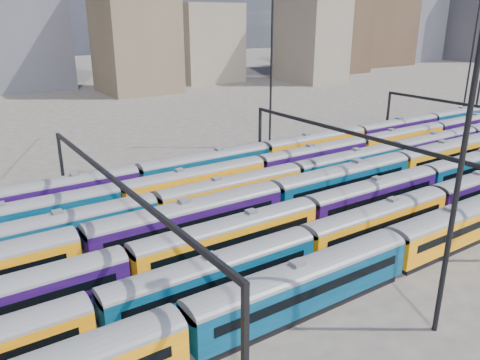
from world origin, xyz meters
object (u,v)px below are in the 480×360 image
rake_0 (461,220)px  mast_2 (465,139)px  rake_2 (229,234)px  rake_1 (378,218)px

rake_0 → mast_2: (-13.70, -7.00, 11.39)m
rake_0 → rake_2: 22.63m
rake_1 → rake_2: size_ratio=0.69×
rake_1 → rake_2: bearing=160.6°
rake_2 → rake_1: bearing=-19.4°
rake_0 → mast_2: size_ratio=3.89×
rake_0 → rake_2: rake_0 is taller
rake_1 → mast_2: mast_2 is taller
rake_2 → mast_2: bearing=-68.8°
rake_2 → mast_2: (6.59, -17.00, 11.50)m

